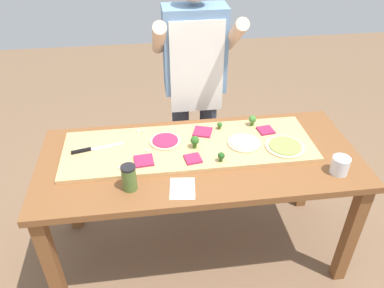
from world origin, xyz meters
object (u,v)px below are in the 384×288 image
Objects in this scene: cheese_crumble_c at (148,151)px; pizza_slice_far_right at (266,130)px; pizza_slice_far_left at (144,161)px; cook_center at (195,76)px; cheese_crumble_b at (138,131)px; pizza_whole_pesto_green at (285,146)px; pizza_slice_near_left at (203,132)px; recipe_note at (182,188)px; broccoli_floret_back_mid at (195,141)px; broccoli_floret_front_left at (253,120)px; chefs_knife at (90,149)px; flour_cup at (340,166)px; broccoli_floret_back_left at (220,125)px; sauce_jar at (129,178)px; broccoli_floret_center_left at (221,156)px; cheese_crumble_a at (144,131)px; pizza_slice_center at (193,159)px; pizza_whole_cheese_artichoke at (244,143)px; prep_table at (200,170)px; cheese_crumble_d at (120,168)px; pizza_whole_beet_magenta at (165,141)px.

pizza_slice_far_right is at bearing 9.39° from cheese_crumble_c.
cheese_crumble_c is at bearing 74.67° from pizza_slice_far_left.
cheese_crumble_b is at bearing -139.34° from cook_center.
pizza_whole_pesto_green reaches higher than pizza_slice_near_left.
pizza_slice_far_right reaches higher than recipe_note.
pizza_whole_pesto_green is 2.99× the size of broccoli_floret_back_mid.
cheese_crumble_c is at bearing -163.51° from broccoli_floret_front_left.
broccoli_floret_back_mid is (-0.51, 0.07, 0.04)m from pizza_whole_pesto_green.
pizza_slice_far_right is (1.05, 0.06, 0.00)m from chefs_knife.
pizza_slice_near_left is 0.80m from flour_cup.
recipe_note is at bearing -120.17° from broccoli_floret_back_left.
broccoli_floret_front_left is (0.98, 0.14, 0.04)m from chefs_knife.
sauce_jar reaches higher than pizza_slice_near_left.
broccoli_floret_center_left is 0.57m from cheese_crumble_b.
sauce_jar reaches higher than chefs_knife.
broccoli_floret_back_left reaches higher than cheese_crumble_a.
chefs_knife reaches higher than pizza_slice_center.
pizza_whole_cheese_artichoke is 0.65m from cheese_crumble_b.
cheese_crumble_c is at bearing 156.61° from pizza_slice_center.
cheese_crumble_a is at bearing -135.59° from cook_center.
cheese_crumble_c is at bearing 163.64° from flour_cup.
prep_table is at bearing -124.36° from broccoli_floret_back_left.
chefs_knife is 3.84× the size of broccoli_floret_back_mid.
broccoli_floret_front_left is at bearing 22.26° from cheese_crumble_d.
broccoli_floret_back_left is 0.50m from cheese_crumble_b.
pizza_whole_cheese_artichoke reaches higher than pizza_slice_far_left.
broccoli_floret_front_left is at bearing 116.05° from pizza_whole_pesto_green.
chefs_knife is 1.58× the size of pizza_whole_beet_magenta.
prep_table is 9.88× the size of pizza_whole_beet_magenta.
flour_cup reaches higher than broccoli_floret_front_left.
pizza_slice_near_left is at bearing 174.90° from pizza_slice_far_right.
recipe_note is at bearing -37.27° from chefs_knife.
broccoli_floret_back_left is at bearing -176.42° from broccoli_floret_front_left.
pizza_slice_far_left is at bearing 68.32° from sauce_jar.
cook_center reaches higher than broccoli_floret_back_left.
pizza_whole_pesto_green is 17.23× the size of cheese_crumble_a.
pizza_slice_far_right is 1.30× the size of broccoli_floret_front_left.
pizza_slice_far_left is 1.48× the size of broccoli_floret_front_left.
pizza_slice_near_left is 1.42× the size of broccoli_floret_back_mid.
cheese_crumble_b is 0.14× the size of flour_cup.
pizza_whole_pesto_green is 0.52m from broccoli_floret_back_mid.
cook_center is at bearing 82.11° from broccoli_floret_back_mid.
pizza_whole_pesto_green is at bearing -18.54° from cheese_crumble_b.
pizza_slice_far_left is 0.09m from cheese_crumble_c.
chefs_knife is at bearing 163.79° from pizza_slice_center.
pizza_whole_cheese_artichoke is at bearing 8.95° from pizza_slice_far_left.
pizza_whole_beet_magenta is at bearing 52.58° from pizza_slice_far_left.
cheese_crumble_c is at bearing -179.47° from pizza_whole_cheese_artichoke.
chefs_knife is 0.67m from pizza_slice_near_left.
pizza_whole_cheese_artichoke is 0.61m from cheese_crumble_a.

